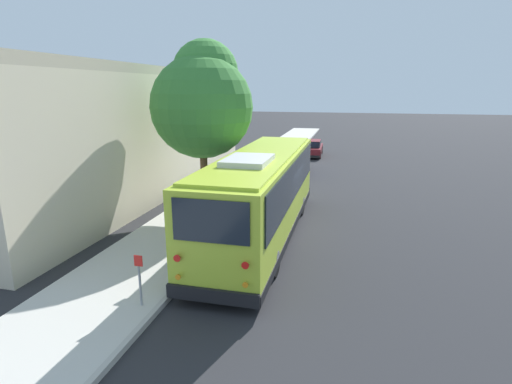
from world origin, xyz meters
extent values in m
plane|color=#28282B|center=(0.00, 0.00, 0.00)|extent=(160.00, 160.00, 0.00)
cube|color=beige|center=(0.00, 3.67, 0.07)|extent=(80.00, 3.35, 0.15)
cube|color=#AAA69D|center=(0.00, 1.92, 0.07)|extent=(80.00, 0.14, 0.15)
cube|color=#ADC633|center=(-0.85, 0.56, 1.69)|extent=(10.68, 2.39, 2.78)
cube|color=black|center=(-0.85, 0.56, 0.44)|extent=(10.73, 2.44, 0.28)
cube|color=black|center=(-0.85, 0.56, 2.29)|extent=(9.80, 2.47, 1.32)
cube|color=black|center=(4.51, 0.55, 2.29)|extent=(0.03, 2.09, 1.39)
cube|color=black|center=(-6.22, 0.56, 2.39)|extent=(0.03, 1.91, 1.06)
cube|color=black|center=(4.51, 0.55, 2.94)|extent=(0.04, 1.72, 0.22)
cube|color=#ADC633|center=(-0.85, 0.56, 3.12)|extent=(10.02, 2.17, 0.10)
cube|color=silver|center=(-2.76, 0.56, 3.24)|extent=(1.96, 1.35, 0.20)
cube|color=black|center=(4.54, 0.55, 0.48)|extent=(0.10, 2.40, 0.36)
cube|color=black|center=(-6.24, 0.56, 0.48)|extent=(0.10, 2.40, 0.36)
cylinder|color=red|center=(-6.30, 1.42, 1.41)|extent=(0.03, 0.18, 0.18)
cylinder|color=orange|center=(-6.30, 1.42, 0.91)|extent=(0.03, 0.14, 0.14)
cylinder|color=red|center=(-6.30, -0.30, 1.41)|extent=(0.03, 0.18, 0.18)
cylinder|color=orange|center=(-6.30, -0.30, 0.91)|extent=(0.03, 0.14, 0.14)
cube|color=white|center=(4.59, 1.35, 0.65)|extent=(0.04, 0.32, 0.18)
cube|color=white|center=(4.59, -0.24, 0.65)|extent=(0.04, 0.32, 0.18)
cube|color=black|center=(4.16, 1.90, 2.56)|extent=(0.06, 0.10, 0.24)
cylinder|color=black|center=(2.31, 1.59, 0.54)|extent=(1.09, 0.30, 1.09)
cylinder|color=slate|center=(2.31, 1.59, 0.54)|extent=(0.49, 0.32, 0.49)
cylinder|color=black|center=(2.30, -0.48, 0.54)|extent=(1.09, 0.30, 1.09)
cylinder|color=slate|center=(2.30, -0.48, 0.54)|extent=(0.49, 0.32, 0.49)
cylinder|color=black|center=(-3.85, 1.60, 0.54)|extent=(1.09, 0.30, 1.09)
cylinder|color=slate|center=(-3.85, 1.60, 0.54)|extent=(0.49, 0.32, 0.49)
cylinder|color=black|center=(-3.85, -0.48, 0.54)|extent=(1.09, 0.30, 1.09)
cylinder|color=slate|center=(-3.85, -0.48, 0.54)|extent=(0.49, 0.32, 0.49)
cube|color=navy|center=(10.98, 0.99, 0.49)|extent=(4.47, 1.89, 0.65)
cube|color=black|center=(10.86, 0.98, 1.06)|extent=(2.15, 1.53, 0.48)
cube|color=navy|center=(10.86, 0.98, 1.30)|extent=(2.07, 1.49, 0.05)
cube|color=black|center=(13.19, 1.12, 0.27)|extent=(0.17, 1.59, 0.20)
cube|color=black|center=(8.77, 0.86, 0.27)|extent=(0.17, 1.59, 0.20)
cylinder|color=black|center=(12.32, 1.81, 0.34)|extent=(0.68, 0.24, 0.67)
cylinder|color=slate|center=(12.32, 1.81, 0.34)|extent=(0.31, 0.24, 0.30)
cylinder|color=black|center=(12.40, 0.33, 0.34)|extent=(0.68, 0.24, 0.67)
cylinder|color=slate|center=(12.40, 0.33, 0.34)|extent=(0.31, 0.24, 0.30)
cylinder|color=black|center=(9.55, 1.65, 0.34)|extent=(0.68, 0.24, 0.67)
cylinder|color=slate|center=(9.55, 1.65, 0.34)|extent=(0.31, 0.24, 0.30)
cylinder|color=black|center=(9.64, 0.17, 0.34)|extent=(0.68, 0.24, 0.67)
cylinder|color=slate|center=(9.64, 0.17, 0.34)|extent=(0.31, 0.24, 0.30)
cube|color=maroon|center=(18.28, 0.66, 0.48)|extent=(4.07, 1.73, 0.64)
cube|color=black|center=(18.18, 0.66, 1.04)|extent=(1.95, 1.45, 0.48)
cube|color=maroon|center=(18.18, 0.66, 1.28)|extent=(1.87, 1.41, 0.05)
cube|color=black|center=(20.32, 0.72, 0.26)|extent=(0.12, 1.57, 0.20)
cube|color=black|center=(16.25, 0.61, 0.26)|extent=(0.12, 1.57, 0.20)
cylinder|color=black|center=(19.54, 1.43, 0.32)|extent=(0.65, 0.22, 0.65)
cylinder|color=slate|center=(19.54, 1.43, 0.32)|extent=(0.30, 0.23, 0.29)
cylinder|color=black|center=(19.58, -0.03, 0.32)|extent=(0.65, 0.22, 0.65)
cylinder|color=slate|center=(19.58, -0.03, 0.32)|extent=(0.30, 0.23, 0.29)
cylinder|color=black|center=(16.99, 1.36, 0.32)|extent=(0.65, 0.22, 0.65)
cylinder|color=slate|center=(16.99, 1.36, 0.32)|extent=(0.30, 0.23, 0.29)
cylinder|color=black|center=(17.03, -0.10, 0.32)|extent=(0.65, 0.22, 0.65)
cylinder|color=slate|center=(17.03, -0.10, 0.32)|extent=(0.30, 0.23, 0.29)
cylinder|color=brown|center=(1.26, 3.58, 1.66)|extent=(0.31, 0.31, 3.03)
sphere|color=#387A33|center=(1.26, 3.58, 4.66)|extent=(4.22, 4.22, 4.22)
sphere|color=#3C8437|center=(1.79, 3.58, 6.03)|extent=(2.75, 2.75, 2.75)
cylinder|color=gray|center=(-6.53, 2.34, 0.68)|extent=(0.06, 0.06, 1.06)
cube|color=red|center=(-6.53, 2.34, 1.35)|extent=(0.02, 0.22, 0.28)
cylinder|color=gray|center=(-4.74, 2.34, 0.79)|extent=(0.06, 0.06, 1.28)
cube|color=red|center=(-4.74, 2.34, 1.57)|extent=(0.02, 0.22, 0.28)
cube|color=beige|center=(4.29, 9.39, 3.01)|extent=(21.47, 6.25, 6.02)
cube|color=#BAAD93|center=(4.29, 6.42, 6.22)|extent=(21.47, 0.30, 0.40)
camera|label=1|loc=(-14.56, -2.56, 5.42)|focal=28.00mm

